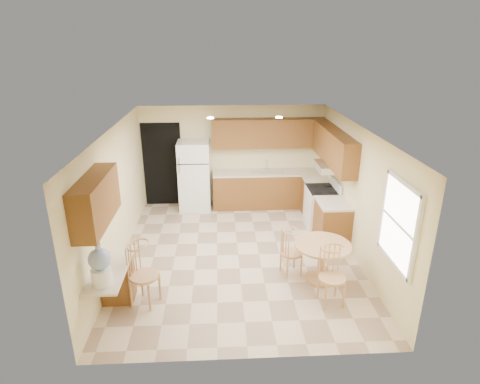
{
  "coord_description": "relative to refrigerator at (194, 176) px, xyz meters",
  "views": [
    {
      "loc": [
        -0.34,
        -6.93,
        3.97
      ],
      "look_at": [
        0.05,
        0.3,
        1.21
      ],
      "focal_mm": 30.0,
      "sensor_mm": 36.0,
      "label": 1
    }
  ],
  "objects": [
    {
      "name": "wall_left",
      "position": [
        -1.3,
        -2.4,
        0.4
      ],
      "size": [
        0.02,
        5.5,
        2.5
      ],
      "primitive_type": "cube",
      "color": "beige",
      "rests_on": "floor"
    },
    {
      "name": "sink",
      "position": [
        1.8,
        0.05,
        0.06
      ],
      "size": [
        0.78,
        0.44,
        0.01
      ],
      "primitive_type": "cube",
      "color": "silver",
      "rests_on": "counter_back"
    },
    {
      "name": "upper_cab_back",
      "position": [
        1.83,
        0.19,
        1.0
      ],
      "size": [
        2.75,
        0.33,
        0.7
      ],
      "primitive_type": "cube",
      "color": "brown",
      "rests_on": "wall_back"
    },
    {
      "name": "chair_table_a",
      "position": [
        1.87,
        -3.2,
        -0.32
      ],
      "size": [
        0.38,
        0.5,
        0.87
      ],
      "rotation": [
        0.0,
        0.0,
        -1.29
      ],
      "color": "tan",
      "rests_on": "floor"
    },
    {
      "name": "desk_pedestal",
      "position": [
        -1.05,
        -3.72,
        -0.49
      ],
      "size": [
        0.48,
        0.42,
        0.72
      ],
      "primitive_type": "cube",
      "color": "brown",
      "rests_on": "floor"
    },
    {
      "name": "counter_right_a",
      "position": [
        2.9,
        -0.54,
        0.04
      ],
      "size": [
        0.63,
        0.59,
        0.04
      ],
      "primitive_type": "cube",
      "color": "beige",
      "rests_on": "base_cab_right_a"
    },
    {
      "name": "wall_back",
      "position": [
        0.95,
        0.35,
        0.4
      ],
      "size": [
        4.5,
        0.02,
        2.5
      ],
      "primitive_type": "cube",
      "color": "beige",
      "rests_on": "floor"
    },
    {
      "name": "dining_table",
      "position": [
        2.35,
        -3.36,
        -0.39
      ],
      "size": [
        0.97,
        0.97,
        0.72
      ],
      "rotation": [
        0.0,
        0.0,
        -0.0
      ],
      "color": "tan",
      "rests_on": "floor"
    },
    {
      "name": "base_cab_back",
      "position": [
        1.83,
        0.05,
        -0.42
      ],
      "size": [
        2.75,
        0.6,
        0.87
      ],
      "primitive_type": "cube",
      "color": "brown",
      "rests_on": "floor"
    },
    {
      "name": "range_hood",
      "position": [
        2.95,
        -1.22,
        0.57
      ],
      "size": [
        0.5,
        0.76,
        0.14
      ],
      "primitive_type": "cube",
      "color": "silver",
      "rests_on": "upper_cab_right"
    },
    {
      "name": "base_cab_right_b",
      "position": [
        2.9,
        -2.0,
        -0.42
      ],
      "size": [
        0.6,
        0.8,
        0.87
      ],
      "primitive_type": "cube",
      "color": "brown",
      "rests_on": "floor"
    },
    {
      "name": "doorway",
      "position": [
        -0.8,
        0.34,
        0.2
      ],
      "size": [
        0.9,
        0.02,
        2.1
      ],
      "primitive_type": "cube",
      "color": "black",
      "rests_on": "floor"
    },
    {
      "name": "floor",
      "position": [
        0.95,
        -2.4,
        -0.85
      ],
      "size": [
        5.5,
        5.5,
        0.0
      ],
      "primitive_type": "plane",
      "color": "#CBB293",
      "rests_on": "ground"
    },
    {
      "name": "desk_top",
      "position": [
        -1.05,
        -4.1,
        -0.1
      ],
      "size": [
        0.5,
        1.2,
        0.04
      ],
      "primitive_type": "cube",
      "color": "beige",
      "rests_on": "desk_pedestal"
    },
    {
      "name": "ceiling",
      "position": [
        0.95,
        -2.4,
        1.65
      ],
      "size": [
        4.5,
        5.5,
        0.02
      ],
      "primitive_type": "cube",
      "color": "white",
      "rests_on": "wall_back"
    },
    {
      "name": "chair_desk",
      "position": [
        -0.6,
        -3.95,
        -0.22
      ],
      "size": [
        0.46,
        0.6,
        1.04
      ],
      "rotation": [
        0.0,
        0.0,
        -1.94
      ],
      "color": "tan",
      "rests_on": "floor"
    },
    {
      "name": "water_crock",
      "position": [
        -1.05,
        -4.45,
        0.2
      ],
      "size": [
        0.31,
        0.31,
        0.63
      ],
      "color": "white",
      "rests_on": "desk_top"
    },
    {
      "name": "chair_table_b",
      "position": [
        2.35,
        -4.11,
        -0.27
      ],
      "size": [
        0.43,
        0.43,
        0.97
      ],
      "rotation": [
        0.0,
        0.0,
        3.27
      ],
      "color": "tan",
      "rests_on": "floor"
    },
    {
      "name": "can_light_a",
      "position": [
        0.45,
        -1.2,
        1.63
      ],
      "size": [
        0.14,
        0.14,
        0.02
      ],
      "primitive_type": "cylinder",
      "color": "white",
      "rests_on": "ceiling"
    },
    {
      "name": "can_light_b",
      "position": [
        1.85,
        -1.2,
        1.63
      ],
      "size": [
        0.14,
        0.14,
        0.02
      ],
      "primitive_type": "cylinder",
      "color": "white",
      "rests_on": "ceiling"
    },
    {
      "name": "wall_front",
      "position": [
        0.95,
        -5.15,
        0.4
      ],
      "size": [
        4.5,
        0.02,
        2.5
      ],
      "primitive_type": "cube",
      "color": "beige",
      "rests_on": "floor"
    },
    {
      "name": "upper_cab_left",
      "position": [
        -1.13,
        -4.0,
        1.0
      ],
      "size": [
        0.33,
        1.4,
        0.7
      ],
      "primitive_type": "cube",
      "color": "brown",
      "rests_on": "wall_left"
    },
    {
      "name": "upper_cab_right",
      "position": [
        3.04,
        -1.19,
        1.0
      ],
      "size": [
        0.33,
        2.42,
        0.7
      ],
      "primitive_type": "cube",
      "color": "brown",
      "rests_on": "wall_right"
    },
    {
      "name": "counter_back",
      "position": [
        1.83,
        0.05,
        0.04
      ],
      "size": [
        2.75,
        0.63,
        0.04
      ],
      "primitive_type": "cube",
      "color": "beige",
      "rests_on": "base_cab_back"
    },
    {
      "name": "stove",
      "position": [
        2.88,
        -1.22,
        -0.39
      ],
      "size": [
        0.65,
        0.76,
        1.09
      ],
      "color": "white",
      "rests_on": "floor"
    },
    {
      "name": "wall_right",
      "position": [
        3.2,
        -2.4,
        0.4
      ],
      "size": [
        0.02,
        5.5,
        2.5
      ],
      "primitive_type": "cube",
      "color": "beige",
      "rests_on": "floor"
    },
    {
      "name": "window",
      "position": [
        3.18,
        -4.25,
        0.65
      ],
      "size": [
        0.06,
        1.12,
        1.3
      ],
      "color": "white",
      "rests_on": "wall_right"
    },
    {
      "name": "counter_right_b",
      "position": [
        2.9,
        -2.0,
        0.04
      ],
      "size": [
        0.63,
        0.8,
        0.04
      ],
      "primitive_type": "cube",
      "color": "beige",
      "rests_on": "base_cab_right_b"
    },
    {
      "name": "refrigerator",
      "position": [
        0.0,
        0.0,
        0.0
      ],
      "size": [
        0.75,
        0.73,
        1.71
      ],
      "color": "white",
      "rests_on": "floor"
    },
    {
      "name": "base_cab_right_a",
      "position": [
        2.9,
        -0.54,
        -0.42
      ],
      "size": [
        0.6,
        0.59,
        0.87
      ],
      "primitive_type": "cube",
      "color": "brown",
      "rests_on": "floor"
    }
  ]
}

